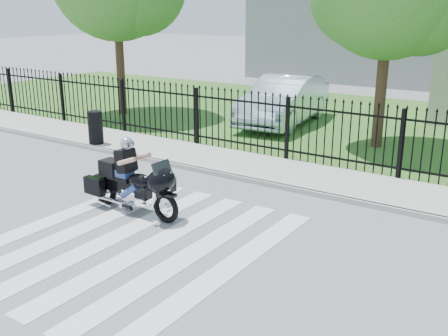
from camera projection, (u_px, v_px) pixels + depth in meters
The scene contains 9 objects.
ground at pixel (133, 241), 9.47m from camera, with size 120.00×120.00×0.00m, color slate.
crosswalk at pixel (133, 241), 9.46m from camera, with size 5.00×5.50×0.01m, color silver, non-canonical shape.
sidewalk at pixel (268, 170), 13.43m from camera, with size 40.00×2.00×0.12m, color #ADAAA3.
curb at pixel (248, 180), 12.63m from camera, with size 40.00×0.12×0.12m, color #ADAAA3.
grass_strip at pixel (362, 123), 19.01m from camera, with size 40.00×12.00×0.02m, color #2F6021.
iron_fence at pixel (287, 130), 13.97m from camera, with size 26.00×0.04×1.80m.
motorcycle_rider at pixel (130, 181), 10.67m from camera, with size 2.43×0.81×1.61m.
parked_car at pixel (284, 100), 18.68m from camera, with size 1.80×5.17×1.70m, color #ACC5D9.
litter_bin at pixel (95, 127), 15.63m from camera, with size 0.44×0.44×0.98m, color black.
Camera 1 is at (6.17, -6.30, 4.05)m, focal length 42.00 mm.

